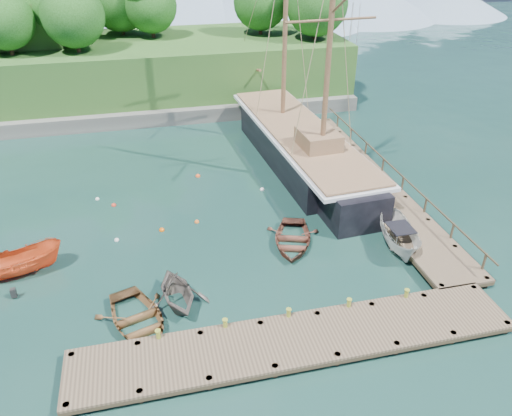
% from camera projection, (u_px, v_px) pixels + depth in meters
% --- Properties ---
extents(ground, '(160.00, 160.00, 0.00)m').
position_uv_depth(ground, '(227.00, 267.00, 27.46)').
color(ground, '#14312B').
rests_on(ground, ground).
extents(dock_near, '(20.00, 3.20, 1.10)m').
position_uv_depth(dock_near, '(297.00, 340.00, 22.19)').
color(dock_near, '#4A3B2D').
rests_on(dock_near, ground).
extents(dock_east, '(3.20, 24.00, 1.10)m').
position_uv_depth(dock_east, '(368.00, 181.00, 35.37)').
color(dock_east, '#4A3B2D').
rests_on(dock_east, ground).
extents(bollard_0, '(0.26, 0.26, 0.45)m').
position_uv_depth(bollard_0, '(160.00, 347.00, 22.40)').
color(bollard_0, olive).
rests_on(bollard_0, ground).
extents(bollard_1, '(0.26, 0.26, 0.45)m').
position_uv_depth(bollard_1, '(226.00, 336.00, 22.99)').
color(bollard_1, olive).
rests_on(bollard_1, ground).
extents(bollard_2, '(0.26, 0.26, 0.45)m').
position_uv_depth(bollard_2, '(288.00, 326.00, 23.59)').
color(bollard_2, olive).
rests_on(bollard_2, ground).
extents(bollard_3, '(0.26, 0.26, 0.45)m').
position_uv_depth(bollard_3, '(347.00, 316.00, 24.18)').
color(bollard_3, olive).
rests_on(bollard_3, ground).
extents(bollard_4, '(0.26, 0.26, 0.45)m').
position_uv_depth(bollard_4, '(404.00, 306.00, 24.77)').
color(bollard_4, olive).
rests_on(bollard_4, ground).
extents(rowboat_0, '(4.64, 5.51, 0.98)m').
position_uv_depth(rowboat_0, '(139.00, 326.00, 23.57)').
color(rowboat_0, brown).
rests_on(rowboat_0, ground).
extents(rowboat_1, '(3.74, 4.13, 1.91)m').
position_uv_depth(rowboat_1, '(178.00, 304.00, 24.90)').
color(rowboat_1, '#5D554E').
rests_on(rowboat_1, ground).
extents(rowboat_2, '(4.48, 5.29, 0.93)m').
position_uv_depth(rowboat_2, '(292.00, 244.00, 29.37)').
color(rowboat_2, brown).
rests_on(rowboat_2, ground).
extents(motorboat_orange, '(4.70, 2.71, 1.71)m').
position_uv_depth(motorboat_orange, '(24.00, 274.00, 26.97)').
color(motorboat_orange, '#D84D20').
rests_on(motorboat_orange, ground).
extents(cabin_boat_white, '(2.60, 4.90, 1.80)m').
position_uv_depth(cabin_boat_white, '(397.00, 248.00, 29.05)').
color(cabin_boat_white, beige).
rests_on(cabin_boat_white, ground).
extents(schooner, '(6.45, 27.89, 20.49)m').
position_uv_depth(schooner, '(300.00, 149.00, 38.51)').
color(schooner, black).
rests_on(schooner, ground).
extents(mooring_buoy_0, '(0.29, 0.29, 0.29)m').
position_uv_depth(mooring_buoy_0, '(117.00, 240.00, 29.72)').
color(mooring_buoy_0, silver).
rests_on(mooring_buoy_0, ground).
extents(mooring_buoy_1, '(0.34, 0.34, 0.34)m').
position_uv_depth(mooring_buoy_1, '(162.00, 230.00, 30.65)').
color(mooring_buoy_1, '#DC5606').
rests_on(mooring_buoy_1, ground).
extents(mooring_buoy_2, '(0.31, 0.31, 0.31)m').
position_uv_depth(mooring_buoy_2, '(197.00, 222.00, 31.46)').
color(mooring_buoy_2, orange).
rests_on(mooring_buoy_2, ground).
extents(mooring_buoy_3, '(0.32, 0.32, 0.32)m').
position_uv_depth(mooring_buoy_3, '(262.00, 190.00, 35.14)').
color(mooring_buoy_3, white).
rests_on(mooring_buoy_3, ground).
extents(mooring_buoy_4, '(0.33, 0.33, 0.33)m').
position_uv_depth(mooring_buoy_4, '(114.00, 206.00, 33.26)').
color(mooring_buoy_4, red).
rests_on(mooring_buoy_4, ground).
extents(mooring_buoy_5, '(0.36, 0.36, 0.36)m').
position_uv_depth(mooring_buoy_5, '(198.00, 176.00, 36.93)').
color(mooring_buoy_5, '#E64C1A').
rests_on(mooring_buoy_5, ground).
extents(mooring_buoy_6, '(0.28, 0.28, 0.28)m').
position_uv_depth(mooring_buoy_6, '(97.00, 199.00, 33.98)').
color(mooring_buoy_6, white).
rests_on(mooring_buoy_6, ground).
extents(headland, '(51.00, 19.31, 12.90)m').
position_uv_depth(headland, '(37.00, 48.00, 48.35)').
color(headland, '#474744').
rests_on(headland, ground).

